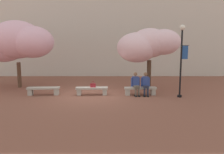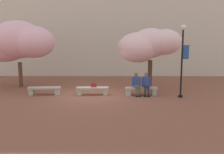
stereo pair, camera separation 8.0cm
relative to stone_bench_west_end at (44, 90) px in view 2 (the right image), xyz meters
The scene contains 11 objects.
ground_plane 2.75m from the stone_bench_west_end, ahead, with size 100.00×100.00×0.00m, color brown.
building_facade 11.63m from the stone_bench_west_end, 74.80° to the left, with size 28.00×4.00×10.86m, color beige.
stone_bench_west_end is the anchor object (origin of this frame).
stone_bench_near_west 2.74m from the stone_bench_west_end, ahead, with size 1.81×0.51×0.45m.
stone_bench_center 5.48m from the stone_bench_west_end, ahead, with size 1.81×0.51×0.45m.
person_seated_left 5.22m from the stone_bench_west_end, ahead, with size 0.50×0.72×1.29m.
person_seated_right 5.77m from the stone_bench_west_end, ahead, with size 0.51×0.69×1.29m.
handbag 2.82m from the stone_bench_west_end, ahead, with size 0.30×0.15×0.34m.
cherry_tree_main 6.83m from the stone_bench_west_end, 16.73° to the left, with size 3.93×2.77×3.87m.
cherry_tree_secondary 4.36m from the stone_bench_west_end, 135.07° to the left, with size 5.03×3.20×4.41m.
lamp_post_with_banner 7.83m from the stone_bench_west_end, ahead, with size 0.54×0.28×3.84m.
Camera 2 is at (1.22, -12.09, 2.69)m, focal length 35.00 mm.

